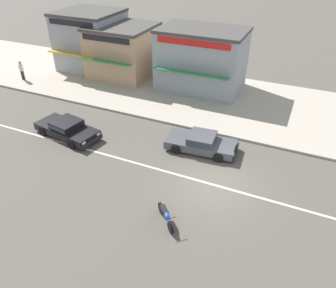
% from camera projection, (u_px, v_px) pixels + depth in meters
% --- Properties ---
extents(ground_plane, '(160.00, 160.00, 0.00)m').
position_uv_depth(ground_plane, '(213.00, 185.00, 17.08)').
color(ground_plane, '#544F47').
extents(lane_centre_stripe, '(50.40, 0.14, 0.01)m').
position_uv_depth(lane_centre_stripe, '(213.00, 184.00, 17.08)').
color(lane_centre_stripe, silver).
rests_on(lane_centre_stripe, ground).
extents(kerb_strip, '(68.00, 10.00, 0.15)m').
position_uv_depth(kerb_strip, '(253.00, 106.00, 24.53)').
color(kerb_strip, '#ADA393').
rests_on(kerb_strip, ground).
extents(sedan_dark_grey_0, '(4.33, 2.16, 1.06)m').
position_uv_depth(sedan_dark_grey_0, '(201.00, 142.00, 19.50)').
color(sedan_dark_grey_0, '#47494F').
rests_on(sedan_dark_grey_0, ground).
extents(sedan_black_3, '(4.65, 2.47, 1.06)m').
position_uv_depth(sedan_black_3, '(67.00, 128.00, 20.88)').
color(sedan_black_3, black).
rests_on(sedan_black_3, ground).
extents(motorcycle_0, '(1.34, 1.35, 0.80)m').
position_uv_depth(motorcycle_0, '(166.00, 215.00, 14.66)').
color(motorcycle_0, black).
rests_on(motorcycle_0, ground).
extents(pedestrian_near_clock, '(0.34, 0.34, 1.65)m').
position_uv_depth(pedestrian_near_clock, '(21.00, 69.00, 28.15)').
color(pedestrian_near_clock, '#333338').
rests_on(pedestrian_near_clock, kerb_strip).
extents(shopfront_corner_warung, '(5.23, 5.83, 4.32)m').
position_uv_depth(shopfront_corner_warung, '(123.00, 50.00, 28.59)').
color(shopfront_corner_warung, tan).
rests_on(shopfront_corner_warung, kerb_strip).
extents(shopfront_mid_block, '(5.31, 5.81, 5.09)m').
position_uv_depth(shopfront_mid_block, '(91.00, 40.00, 29.96)').
color(shopfront_mid_block, '#999EA8').
rests_on(shopfront_mid_block, kerb_strip).
extents(shopfront_far_kios, '(6.71, 5.20, 4.75)m').
position_uv_depth(shopfront_far_kios, '(201.00, 59.00, 26.06)').
color(shopfront_far_kios, '#999EA8').
rests_on(shopfront_far_kios, kerb_strip).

